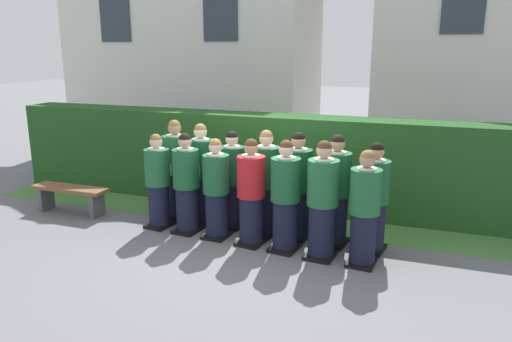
% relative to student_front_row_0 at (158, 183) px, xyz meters
% --- Properties ---
extents(ground_plane, '(60.00, 60.00, 0.00)m').
position_rel_student_front_row_0_xyz_m(ground_plane, '(1.64, -0.17, -0.73)').
color(ground_plane, slate).
extents(student_front_row_0, '(0.42, 0.51, 1.53)m').
position_rel_student_front_row_0_xyz_m(student_front_row_0, '(0.00, 0.00, 0.00)').
color(student_front_row_0, black).
rests_on(student_front_row_0, ground).
extents(student_front_row_1, '(0.41, 0.52, 1.58)m').
position_rel_student_front_row_0_xyz_m(student_front_row_1, '(0.53, -0.05, 0.03)').
color(student_front_row_1, black).
rests_on(student_front_row_1, ground).
extents(student_front_row_2, '(0.40, 0.50, 1.54)m').
position_rel_student_front_row_0_xyz_m(student_front_row_2, '(1.07, -0.10, 0.00)').
color(student_front_row_2, black).
rests_on(student_front_row_2, ground).
extents(student_in_red_blazer, '(0.44, 0.51, 1.59)m').
position_rel_student_front_row_0_xyz_m(student_in_red_blazer, '(1.66, -0.17, 0.03)').
color(student_in_red_blazer, black).
rests_on(student_in_red_blazer, ground).
extents(student_front_row_4, '(0.43, 0.51, 1.61)m').
position_rel_student_front_row_0_xyz_m(student_front_row_4, '(2.19, -0.22, 0.04)').
color(student_front_row_4, black).
rests_on(student_front_row_4, ground).
extents(student_front_row_5, '(0.43, 0.54, 1.65)m').
position_rel_student_front_row_0_xyz_m(student_front_row_5, '(2.74, -0.29, 0.06)').
color(student_front_row_5, black).
rests_on(student_front_row_5, ground).
extents(student_front_row_6, '(0.41, 0.48, 1.57)m').
position_rel_student_front_row_0_xyz_m(student_front_row_6, '(3.31, -0.34, 0.02)').
color(student_front_row_6, black).
rests_on(student_front_row_6, ground).
extents(student_rear_row_0, '(0.44, 0.54, 1.68)m').
position_rel_student_front_row_0_xyz_m(student_rear_row_0, '(0.05, 0.52, 0.08)').
color(student_rear_row_0, black).
rests_on(student_rear_row_0, ground).
extents(student_rear_row_1, '(0.46, 0.56, 1.66)m').
position_rel_student_front_row_0_xyz_m(student_rear_row_1, '(0.56, 0.44, 0.06)').
color(student_rear_row_1, black).
rests_on(student_rear_row_1, ground).
extents(student_rear_row_2, '(0.41, 0.52, 1.57)m').
position_rel_student_front_row_0_xyz_m(student_rear_row_2, '(1.12, 0.40, 0.02)').
color(student_rear_row_2, black).
rests_on(student_rear_row_2, ground).
extents(student_rear_row_3, '(0.43, 0.54, 1.64)m').
position_rel_student_front_row_0_xyz_m(student_rear_row_3, '(1.72, 0.32, 0.05)').
color(student_rear_row_3, black).
rests_on(student_rear_row_3, ground).
extents(student_rear_row_4, '(0.43, 0.53, 1.64)m').
position_rel_student_front_row_0_xyz_m(student_rear_row_4, '(2.23, 0.29, 0.05)').
color(student_rear_row_4, black).
rests_on(student_rear_row_4, ground).
extents(student_rear_row_5, '(0.44, 0.52, 1.65)m').
position_rel_student_front_row_0_xyz_m(student_rear_row_5, '(2.81, 0.23, 0.06)').
color(student_rear_row_5, black).
rests_on(student_rear_row_5, ground).
extents(student_rear_row_6, '(0.43, 0.50, 1.58)m').
position_rel_student_front_row_0_xyz_m(student_rear_row_6, '(3.37, 0.17, 0.02)').
color(student_rear_row_6, black).
rests_on(student_rear_row_6, ground).
extents(hedge, '(10.99, 0.70, 1.67)m').
position_rel_student_front_row_0_xyz_m(hedge, '(1.64, 1.68, 0.11)').
color(hedge, '#214C1E').
rests_on(hedge, ground).
extents(school_building_annex, '(7.12, 3.29, 7.70)m').
position_rel_student_front_row_0_xyz_m(school_building_annex, '(-2.49, 6.41, 3.22)').
color(school_building_annex, silver).
rests_on(school_building_annex, ground).
extents(wooden_bench, '(1.40, 0.37, 0.48)m').
position_rel_student_front_row_0_xyz_m(wooden_bench, '(-1.80, 0.05, -0.38)').
color(wooden_bench, brown).
rests_on(wooden_bench, ground).
extents(lawn_strip, '(10.99, 0.90, 0.01)m').
position_rel_student_front_row_0_xyz_m(lawn_strip, '(1.64, 0.88, -0.72)').
color(lawn_strip, '#477A38').
rests_on(lawn_strip, ground).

